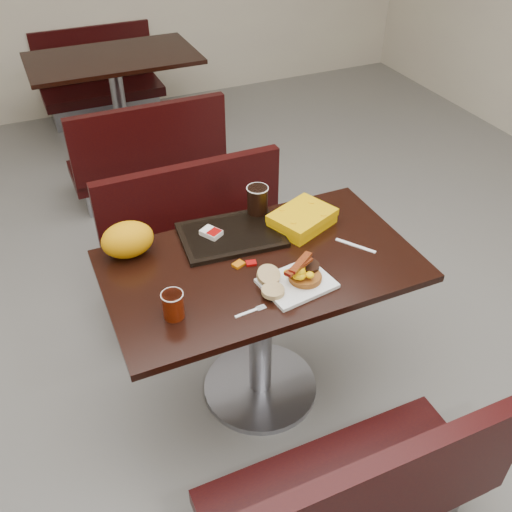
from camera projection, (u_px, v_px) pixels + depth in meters
name	position (u px, v px, depth m)	size (l,w,h in m)	color
floor	(260.00, 388.00, 2.66)	(6.00, 7.00, 0.01)	slate
table_near	(261.00, 331.00, 2.43)	(1.20, 0.70, 0.75)	black
bench_near_s	(345.00, 470.00, 1.94)	(1.00, 0.46, 0.72)	black
bench_near_n	(205.00, 245.00, 2.95)	(1.00, 0.46, 0.72)	black
table_far	(120.00, 106.00, 4.31)	(1.20, 0.70, 0.75)	black
bench_far_s	(144.00, 147.00, 3.81)	(1.00, 0.46, 0.72)	black
bench_far_n	(101.00, 77.00, 4.82)	(1.00, 0.46, 0.72)	black
platter	(297.00, 283.00, 2.09)	(0.25, 0.20, 0.01)	white
pancake_stack	(305.00, 276.00, 2.10)	(0.12, 0.12, 0.03)	#8F4817
sausage_patty	(308.00, 266.00, 2.11)	(0.08, 0.08, 0.01)	black
scrambled_eggs	(299.00, 273.00, 2.06)	(0.08, 0.07, 0.04)	yellow
bacon_strips	(299.00, 266.00, 2.04)	(0.15, 0.07, 0.01)	#4F0605
muffin_bottom	(273.00, 291.00, 2.03)	(0.08, 0.08, 0.02)	tan
muffin_top	(268.00, 275.00, 2.09)	(0.09, 0.09, 0.02)	tan
coffee_cup_near	(173.00, 305.00, 1.94)	(0.07, 0.07, 0.10)	maroon
fork	(246.00, 313.00, 1.98)	(0.12, 0.02, 0.00)	white
knife	(356.00, 246.00, 2.28)	(0.17, 0.01, 0.00)	white
condiment_syrup	(238.00, 264.00, 2.18)	(0.04, 0.03, 0.01)	#C35D08
condiment_ketchup	(251.00, 263.00, 2.19)	(0.04, 0.03, 0.01)	#8C0504
tray	(231.00, 235.00, 2.33)	(0.41, 0.29, 0.02)	black
hashbrown_sleeve_left	(211.00, 233.00, 2.31)	(0.06, 0.08, 0.02)	silver
coffee_cup_far	(257.00, 200.00, 2.41)	(0.09, 0.09, 0.12)	black
clamshell	(302.00, 219.00, 2.38)	(0.25, 0.19, 0.07)	#ECA803
paper_bag	(128.00, 240.00, 2.20)	(0.21, 0.15, 0.14)	#DE9907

